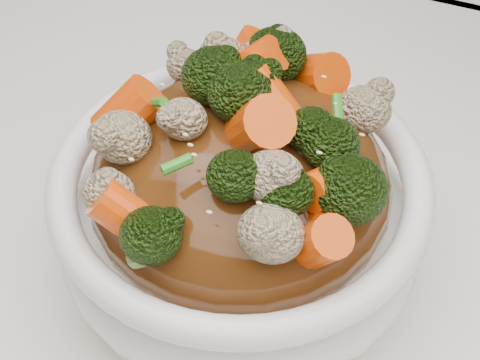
% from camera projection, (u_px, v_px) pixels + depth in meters
% --- Properties ---
extents(tablecloth, '(1.20, 0.80, 0.04)m').
position_uv_depth(tablecloth, '(269.00, 328.00, 0.49)').
color(tablecloth, white).
rests_on(tablecloth, dining_table).
extents(bowl, '(0.27, 0.27, 0.09)m').
position_uv_depth(bowl, '(240.00, 217.00, 0.47)').
color(bowl, white).
rests_on(bowl, tablecloth).
extents(sauce_base, '(0.22, 0.22, 0.10)m').
position_uv_depth(sauce_base, '(240.00, 184.00, 0.44)').
color(sauce_base, '#4C260D').
rests_on(sauce_base, bowl).
extents(carrots, '(0.22, 0.22, 0.05)m').
position_uv_depth(carrots, '(240.00, 100.00, 0.39)').
color(carrots, '#F54C07').
rests_on(carrots, sauce_base).
extents(broccoli, '(0.22, 0.22, 0.05)m').
position_uv_depth(broccoli, '(240.00, 102.00, 0.40)').
color(broccoli, black).
rests_on(broccoli, sauce_base).
extents(cauliflower, '(0.22, 0.22, 0.04)m').
position_uv_depth(cauliflower, '(240.00, 105.00, 0.40)').
color(cauliflower, tan).
rests_on(cauliflower, sauce_base).
extents(scallions, '(0.16, 0.16, 0.02)m').
position_uv_depth(scallions, '(240.00, 99.00, 0.39)').
color(scallions, '#2D821E').
rests_on(scallions, sauce_base).
extents(sesame_seeds, '(0.20, 0.20, 0.01)m').
position_uv_depth(sesame_seeds, '(240.00, 99.00, 0.39)').
color(sesame_seeds, beige).
rests_on(sesame_seeds, sauce_base).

